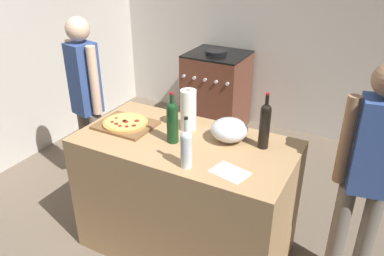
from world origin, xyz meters
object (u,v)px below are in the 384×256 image
Objects in this scene: wine_bottle_green at (265,124)px; person_in_stripes at (87,99)px; wine_bottle_amber at (172,120)px; pizza at (125,122)px; paper_towel_roll at (188,110)px; person_in_red at (367,172)px; stove at (216,91)px; mixing_bowl at (229,130)px; wine_bottle_dark at (186,147)px.

person_in_stripes is (-1.59, 0.11, -0.18)m from wine_bottle_green.
wine_bottle_amber is at bearing -159.37° from wine_bottle_green.
pizza is 0.46m from paper_towel_roll.
person_in_red reaches higher than wine_bottle_amber.
person_in_stripes is (-0.43, -1.72, 0.44)m from stove.
paper_towel_roll is at bearing -71.53° from stove.
wine_bottle_amber is 0.59m from wine_bottle_green.
wine_bottle_amber is (-0.32, -0.19, 0.08)m from mixing_bowl.
pizza is 0.20× the size of person_in_stripes.
wine_bottle_amber is at bearing -90.51° from paper_towel_roll.
stove is (-1.16, 1.83, -0.62)m from wine_bottle_green.
wine_bottle_amber is 0.36× the size of stove.
person_in_stripes reaches higher than wine_bottle_amber.
wine_bottle_dark is 0.21× the size of person_in_red.
person_in_red reaches higher than pizza.
wine_bottle_green is at bearing 4.17° from mixing_bowl.
wine_bottle_dark is at bearing -126.36° from wine_bottle_green.
wine_bottle_amber is 0.22× the size of person_in_stripes.
person_in_red is (1.19, 0.26, -0.19)m from wine_bottle_amber.
person_in_red reaches higher than paper_towel_roll.
wine_bottle_green is 1.60m from person_in_stripes.
mixing_bowl is at bearing 30.65° from wine_bottle_amber.
wine_bottle_green is at bearing -3.93° from person_in_stripes.
paper_towel_roll is 0.50m from wine_bottle_dark.
pizza is 0.33× the size of stove.
wine_bottle_amber is at bearing -73.41° from stove.
person_in_stripes is at bearing -103.96° from stove.
paper_towel_roll is at bearing -177.76° from person_in_red.
stove is 0.62× the size of person_in_red.
person_in_stripes reaches higher than mixing_bowl.
wine_bottle_dark is 1.39m from person_in_stripes.
mixing_bowl reaches higher than pizza.
wine_bottle_green is 2.25m from stove.
person_in_red is at bearing 27.16° from wine_bottle_dark.
mixing_bowl is 2.13m from stove.
pizza is 2.07m from stove.
paper_towel_roll is 0.78× the size of wine_bottle_green.
stove is at bearing 135.32° from person_in_red.
stove is (-0.61, 1.82, -0.60)m from paper_towel_roll.
pizza is 1.62m from person_in_red.
paper_towel_roll is 0.55m from wine_bottle_green.
wine_bottle_green is at bearing 10.19° from pizza.
wine_bottle_amber is at bearing -4.92° from pizza.
person_in_red is (1.19, 0.05, -0.18)m from paper_towel_roll.
wine_bottle_dark reaches higher than pizza.
wine_bottle_dark is 2.48m from stove.
mixing_bowl is 0.44m from wine_bottle_dark.
person_in_red is at bearing 8.02° from pizza.
wine_bottle_amber is 1.08× the size of wine_bottle_dark.
person_in_stripes is at bearing 176.07° from wine_bottle_green.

